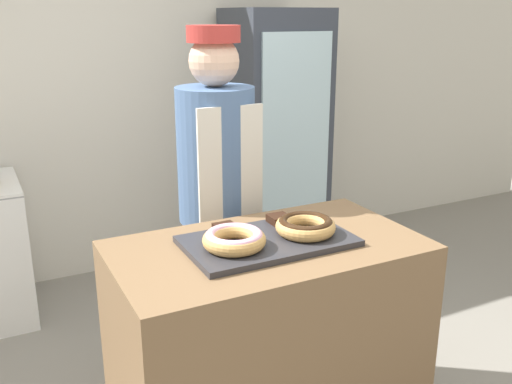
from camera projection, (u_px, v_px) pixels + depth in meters
name	position (u px, v px, depth m)	size (l,w,h in m)	color
wall_back	(121.00, 80.00, 3.86)	(8.00, 0.06, 2.70)	silver
display_counter	(267.00, 351.00, 2.31)	(1.19, 0.67, 0.94)	brown
serving_tray	(268.00, 241.00, 2.17)	(0.63, 0.37, 0.02)	#2D2D33
donut_light_glaze	(234.00, 239.00, 2.07)	(0.23, 0.23, 0.06)	tan
donut_chocolate_glaze	(305.00, 225.00, 2.20)	(0.23, 0.23, 0.06)	tan
brownie_back_left	(225.00, 228.00, 2.22)	(0.08, 0.08, 0.03)	black
brownie_back_right	(279.00, 219.00, 2.32)	(0.08, 0.08, 0.03)	black
baker_person	(218.00, 202.00, 2.71)	(0.36, 0.36, 1.73)	#4C4C51
beverage_fridge	(275.00, 140.00, 4.09)	(0.63, 0.60, 1.81)	#333842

